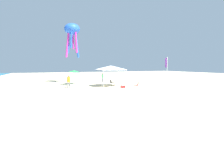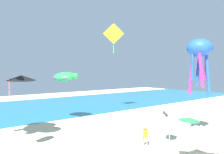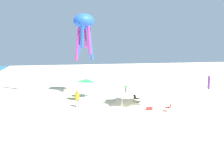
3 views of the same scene
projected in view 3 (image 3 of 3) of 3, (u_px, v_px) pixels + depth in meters
The scene contains 10 objects.
ground at pixel (139, 108), 26.03m from camera, with size 120.00×120.00×0.10m, color beige.
canopy_tent at pixel (134, 80), 26.65m from camera, with size 3.68×3.75×3.10m.
beach_umbrella at pixel (86, 80), 30.72m from camera, with size 2.10×2.10×2.38m.
folding_chair_left_of_tent at pixel (169, 107), 24.15m from camera, with size 0.81×0.80×0.82m.
folding_chair_near_cooler at pixel (136, 98), 28.35m from camera, with size 0.81×0.80×0.82m.
cooler_box at pixel (149, 108), 24.90m from camera, with size 0.56×0.70×0.40m.
banner_flag at pixel (209, 95), 20.23m from camera, with size 0.36×0.06×4.07m.
person_far_stroller at pixel (126, 85), 33.92m from camera, with size 0.46×0.41×1.73m.
person_beachcomber at pixel (77, 97), 25.90m from camera, with size 0.43×0.44×1.80m.
kite_octopus_blue at pixel (84, 24), 31.58m from camera, with size 2.67×2.67×5.93m.
Camera 3 is at (-24.00, 8.82, 6.42)m, focal length 39.75 mm.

